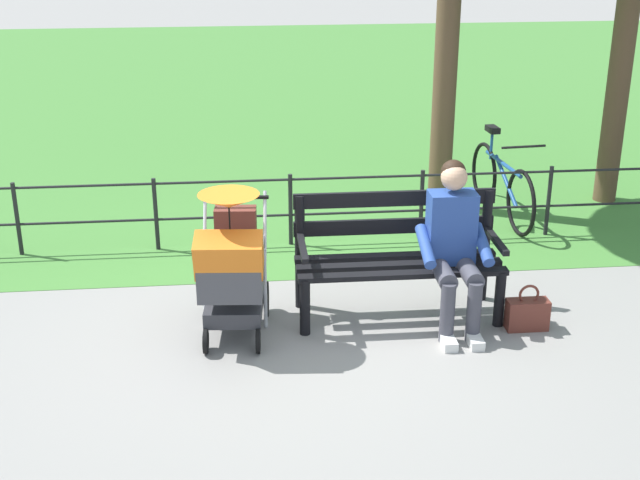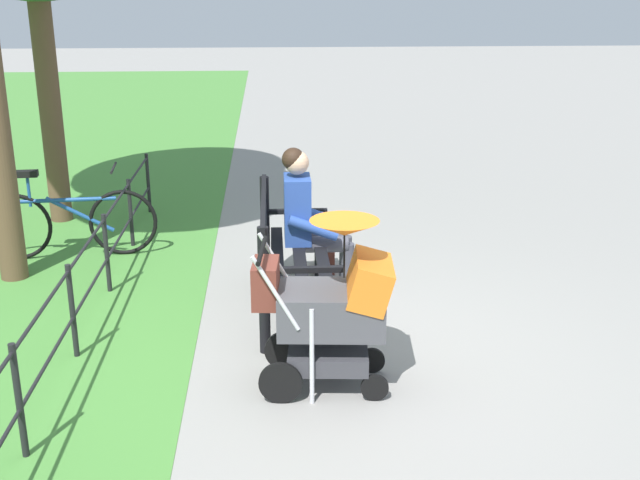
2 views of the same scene
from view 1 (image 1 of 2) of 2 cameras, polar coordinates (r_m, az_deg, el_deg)
The scene contains 8 objects.
ground_plane at distance 6.83m, azimuth -0.94°, elevation -5.39°, with size 60.00×60.00×0.00m, color gray.
grass_lawn at distance 15.19m, azimuth -3.85°, elevation 9.80°, with size 40.00×16.00×0.01m, color #478438.
park_bench at distance 6.81m, azimuth 5.08°, elevation -0.70°, with size 1.60×0.61×0.96m.
person_on_bench at distance 6.63m, azimuth 8.78°, elevation -0.08°, with size 0.53×0.74×1.28m.
stroller at distance 6.42m, azimuth -5.78°, elevation -1.50°, with size 0.57×0.92×1.15m.
handbag at distance 6.86m, azimuth 13.44°, elevation -4.72°, with size 0.32×0.14×0.37m.
park_fence at distance 8.19m, azimuth -0.04°, elevation 2.52°, with size 7.55×0.04×0.70m.
bicycle at distance 9.09m, azimuth 11.82°, elevation 3.63°, with size 0.44×1.66×0.89m.
Camera 1 is at (0.51, 6.06, 3.10)m, focal length 48.77 mm.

